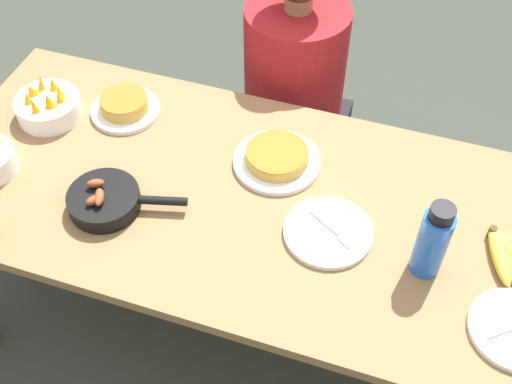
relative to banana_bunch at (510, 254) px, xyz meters
The scene contains 10 objects.
ground_plane 1.01m from the banana_bunch, behind, with size 14.00×14.00×0.00m, color #383D33.
dining_table 0.69m from the banana_bunch, behind, with size 1.89×0.82×0.73m.
banana_bunch is the anchor object (origin of this frame).
skillet 1.07m from the banana_bunch, behind, with size 0.32×0.20×0.08m.
frittata_plate_center 0.68m from the banana_bunch, 168.94° to the left, with size 0.25×0.25×0.05m.
frittata_plate_side 1.19m from the banana_bunch, behind, with size 0.22×0.22×0.06m.
empty_plate_near_front 0.46m from the banana_bunch, behind, with size 0.24×0.24×0.02m.
fruit_bowl_mango 1.40m from the banana_bunch, behind, with size 0.20×0.20×0.12m.
water_bottle 0.24m from the banana_bunch, 154.42° to the right, with size 0.08×0.08×0.23m.
person_figure 1.01m from the banana_bunch, 140.14° to the left, with size 0.39×0.39×1.17m.
Camera 1 is at (0.36, -1.09, 2.08)m, focal length 45.00 mm.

